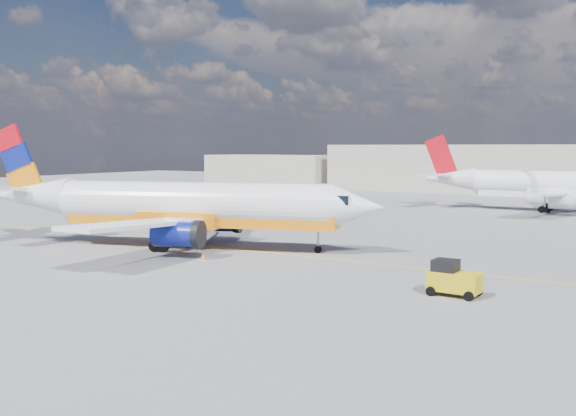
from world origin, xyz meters
The scene contains 8 objects.
ground centered at (0.00, 0.00, 0.00)m, with size 240.00×240.00×0.00m, color slate.
taxi_line centered at (0.00, 3.00, 0.01)m, with size 70.00×0.15×0.01m, color yellow.
terminal_main centered at (5.00, 75.00, 4.00)m, with size 70.00×14.00×8.00m, color #BAB2A0.
terminal_annex centered at (-45.00, 72.00, 3.00)m, with size 26.00×10.00×6.00m, color #BAB2A0.
main_jet centered at (-6.47, 1.53, 3.20)m, with size 31.61×24.02×9.59m.
second_jet centered at (12.76, 45.37, 3.08)m, with size 30.52×24.10×9.25m.
gse_tug centered at (15.87, -3.16, 0.87)m, with size 2.65×1.69×1.84m.
traffic_cone centered at (-1.58, -2.01, 0.24)m, with size 0.35×0.35×0.49m.
Camera 1 is at (25.83, -35.18, 7.64)m, focal length 40.00 mm.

